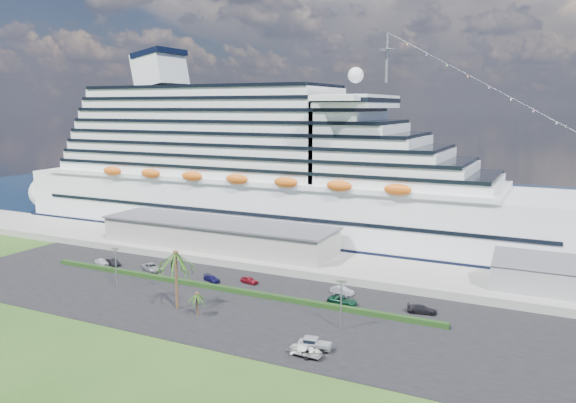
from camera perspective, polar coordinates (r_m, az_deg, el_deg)
The scene contains 22 objects.
ground at distance 96.73m, azimuth -7.81°, elevation -12.41°, with size 420.00×420.00×0.00m, color #264B19.
asphalt_lot at distance 105.36m, azimuth -4.42°, elevation -10.43°, with size 140.00×38.00×0.12m, color black.
wharf at distance 129.67m, azimuth 2.13°, elevation -6.15°, with size 240.00×20.00×1.80m, color gray.
water at distance 213.32m, azimuth 12.04°, elevation -0.34°, with size 420.00×160.00×0.02m, color black.
cruise_ship at distance 156.99m, azimuth -1.44°, elevation 2.51°, with size 191.00×38.00×54.00m.
terminal_building at distance 140.36m, azimuth -7.23°, elevation -3.27°, with size 61.00×15.00×6.30m.
port_shed at distance 118.38m, azimuth 25.98°, elevation -6.93°, with size 24.00×12.31×7.37m.
hedge at distance 113.20m, azimuth -6.65°, elevation -8.76°, with size 88.00×1.10×0.90m, color black.
lamp_post_left at distance 117.76m, azimuth -17.10°, elevation -5.97°, with size 1.60×0.35×8.27m.
lamp_post_right at distance 92.84m, azimuth 5.42°, elevation -9.80°, with size 1.60×0.35×8.27m.
palm_tall at distance 102.45m, azimuth -11.34°, elevation -5.82°, with size 8.82×8.82×11.13m.
palm_short at distance 99.78m, azimuth -9.22°, elevation -9.50°, with size 3.53×3.53×4.56m.
parked_car_0 at distance 136.56m, azimuth -18.40°, elevation -5.85°, with size 1.75×4.35×1.48m, color silver.
parked_car_1 at distance 135.73m, azimuth -17.37°, elevation -5.88°, with size 1.61×4.62×1.52m, color black.
parked_car_2 at distance 129.01m, azimuth -13.71°, elevation -6.51°, with size 2.62×5.69×1.58m, color #9EA1A6.
parked_car_3 at distance 119.01m, azimuth -7.75°, elevation -7.77°, with size 1.77×4.36×1.26m, color #151345.
parked_car_4 at distance 117.05m, azimuth -3.95°, elevation -7.97°, with size 1.61×4.01×1.37m, color maroon.
parked_car_5 at distance 110.72m, azimuth 5.52°, elevation -8.99°, with size 1.62×4.64×1.53m, color #939399.
parked_car_6 at distance 105.32m, azimuth 5.58°, elevation -9.98°, with size 2.57×5.57×1.55m, color #0E3825.
parked_car_7 at distance 103.45m, azimuth 13.46°, elevation -10.59°, with size 2.12×5.21×1.51m, color black.
pickup_truck at distance 86.70m, azimuth 2.65°, elevation -14.23°, with size 5.36×2.68×1.80m.
boat_trailer at distance 84.29m, azimuth 1.88°, elevation -14.85°, with size 5.92×3.88×1.69m.
Camera 1 is at (50.67, -74.03, 36.16)m, focal length 35.00 mm.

